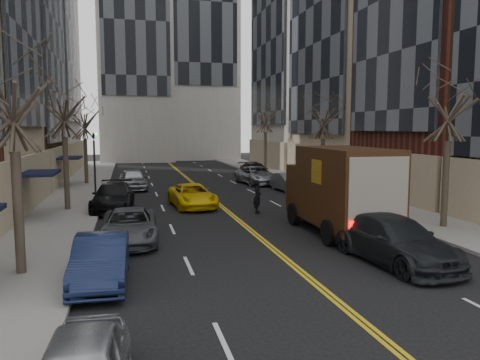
% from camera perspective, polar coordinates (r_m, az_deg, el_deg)
% --- Properties ---
extents(sidewalk_left, '(4.00, 66.00, 0.15)m').
position_cam_1_polar(sidewalk_left, '(35.08, -19.27, -1.59)').
color(sidewalk_left, slate).
rests_on(sidewalk_left, ground).
extents(sidewalk_right, '(4.00, 66.00, 0.15)m').
position_cam_1_polar(sidewalk_right, '(37.77, 9.03, -0.77)').
color(sidewalk_right, slate).
rests_on(sidewalk_right, ground).
extents(streetwall_right, '(12.26, 49.00, 34.00)m').
position_cam_1_polar(streetwall_right, '(46.56, 15.66, 19.01)').
color(streetwall_right, '#4C301E').
rests_on(streetwall_right, ground).
extents(tree_lf_near, '(3.20, 3.20, 8.41)m').
position_cam_1_polar(tree_lf_near, '(16.02, -26.12, 11.25)').
color(tree_lf_near, '#382D23').
rests_on(tree_lf_near, sidewalk_left).
extents(tree_lf_mid, '(3.20, 3.20, 8.91)m').
position_cam_1_polar(tree_lf_mid, '(27.86, -20.77, 9.85)').
color(tree_lf_mid, '#382D23').
rests_on(tree_lf_mid, sidewalk_left).
extents(tree_lf_far, '(3.20, 3.20, 8.12)m').
position_cam_1_polar(tree_lf_far, '(40.75, -18.46, 7.88)').
color(tree_lf_far, '#382D23').
rests_on(tree_lf_far, sidewalk_left).
extents(tree_rt_near, '(3.20, 3.20, 8.71)m').
position_cam_1_polar(tree_rt_near, '(23.49, 24.22, 10.09)').
color(tree_rt_near, '#382D23').
rests_on(tree_rt_near, sidewalk_right).
extents(tree_rt_mid, '(3.20, 3.20, 8.32)m').
position_cam_1_polar(tree_rt_mid, '(35.60, 10.15, 8.61)').
color(tree_rt_mid, '#382D23').
rests_on(tree_rt_mid, sidewalk_right).
extents(tree_rt_far, '(3.20, 3.20, 9.11)m').
position_cam_1_polar(tree_rt_far, '(49.72, 3.13, 8.68)').
color(tree_rt_far, '#382D23').
rests_on(tree_rt_far, sidewalk_right).
extents(traffic_signal, '(0.29, 0.26, 4.70)m').
position_cam_1_polar(traffic_signal, '(29.71, -17.32, 2.43)').
color(traffic_signal, black).
rests_on(traffic_signal, sidewalk_left).
extents(ups_truck, '(2.97, 7.09, 3.86)m').
position_cam_1_polar(ups_truck, '(21.13, 12.05, -1.27)').
color(ups_truck, black).
rests_on(ups_truck, ground).
extents(observer_sedan, '(2.81, 5.76, 1.61)m').
position_cam_1_polar(observer_sedan, '(17.26, 18.34, -7.00)').
color(observer_sedan, black).
rests_on(observer_sedan, ground).
extents(taxi, '(2.68, 5.14, 1.38)m').
position_cam_1_polar(taxi, '(28.02, -5.83, -1.91)').
color(taxi, yellow).
rests_on(taxi, ground).
extents(pedestrian, '(0.65, 0.79, 1.88)m').
position_cam_1_polar(pedestrian, '(25.87, 2.13, -2.01)').
color(pedestrian, black).
rests_on(pedestrian, ground).
extents(parked_lf_b, '(1.67, 4.47, 1.46)m').
position_cam_1_polar(parked_lf_b, '(14.90, -16.57, -9.35)').
color(parked_lf_b, '#121B39').
rests_on(parked_lf_b, ground).
extents(parked_lf_c, '(2.44, 5.03, 1.38)m').
position_cam_1_polar(parked_lf_c, '(19.80, -13.36, -5.50)').
color(parked_lf_c, '#474A4E').
rests_on(parked_lf_c, ground).
extents(parked_lf_d, '(2.57, 5.52, 1.56)m').
position_cam_1_polar(parked_lf_d, '(27.75, -15.20, -1.99)').
color(parked_lf_d, black).
rests_on(parked_lf_d, ground).
extents(parked_lf_e, '(2.27, 4.84, 1.60)m').
position_cam_1_polar(parked_lf_e, '(36.84, -12.95, 0.11)').
color(parked_lf_e, '#A4A8AC').
rests_on(parked_lf_e, ground).
extents(parked_rt_a, '(1.73, 4.27, 1.38)m').
position_cam_1_polar(parked_rt_a, '(34.87, 5.96, -0.30)').
color(parked_rt_a, '#43464A').
rests_on(parked_rt_a, ground).
extents(parked_rt_b, '(3.05, 5.57, 1.48)m').
position_cam_1_polar(parked_rt_b, '(39.41, 2.06, 0.57)').
color(parked_rt_b, '#A2A4AA').
rests_on(parked_rt_b, ground).
extents(parked_rt_c, '(2.19, 5.35, 1.55)m').
position_cam_1_polar(parked_rt_c, '(42.44, 1.82, 1.03)').
color(parked_rt_c, black).
rests_on(parked_rt_c, ground).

